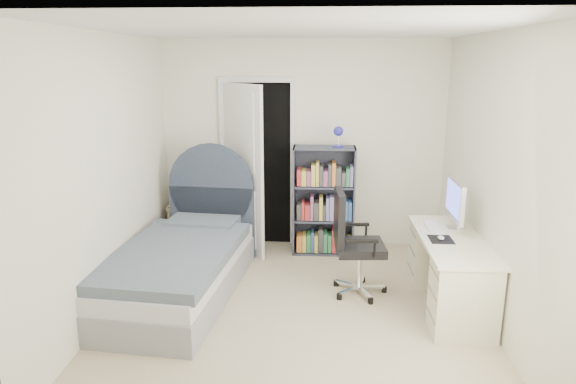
# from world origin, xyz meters

# --- Properties ---
(room_shell) EXTENTS (3.50, 3.70, 2.60)m
(room_shell) POSITION_xyz_m (0.00, 0.00, 1.25)
(room_shell) COLOR tan
(room_shell) RESTS_ON ground
(door) EXTENTS (0.92, 0.65, 2.06)m
(door) POSITION_xyz_m (-0.64, 1.57, 1.03)
(door) COLOR black
(door) RESTS_ON ground
(bed) EXTENTS (1.24, 2.28, 1.35)m
(bed) POSITION_xyz_m (-1.14, 0.28, 0.30)
(bed) COLOR gray
(bed) RESTS_ON ground
(nightstand) EXTENTS (0.44, 0.44, 0.64)m
(nightstand) POSITION_xyz_m (-1.41, 1.58, 0.42)
(nightstand) COLOR tan
(nightstand) RESTS_ON ground
(floor_lamp) EXTENTS (0.18, 0.18, 1.27)m
(floor_lamp) POSITION_xyz_m (-0.73, 1.66, 0.52)
(floor_lamp) COLOR silver
(floor_lamp) RESTS_ON ground
(bookcase) EXTENTS (0.72, 0.31, 1.53)m
(bookcase) POSITION_xyz_m (0.27, 1.46, 0.59)
(bookcase) COLOR #3B3F51
(bookcase) RESTS_ON ground
(desk) EXTENTS (0.56, 1.41, 1.15)m
(desk) POSITION_xyz_m (1.42, 0.11, 0.38)
(desk) COLOR #EDE9C7
(desk) RESTS_ON ground
(office_chair) EXTENTS (0.55, 0.56, 1.05)m
(office_chair) POSITION_xyz_m (0.53, 0.36, 0.58)
(office_chair) COLOR silver
(office_chair) RESTS_ON ground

